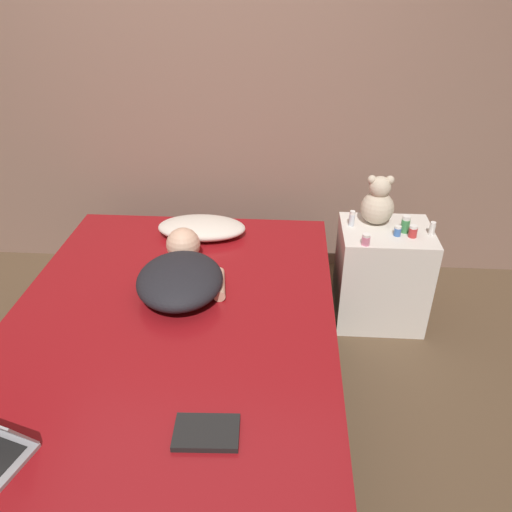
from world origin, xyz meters
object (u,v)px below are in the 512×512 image
at_px(bottle_clear, 352,218).
at_px(bottle_green, 405,224).
at_px(person_lying, 181,274).
at_px(teddy_bear, 378,203).
at_px(book, 207,432).
at_px(pillow, 202,228).
at_px(bottle_red, 413,231).
at_px(bottle_white, 432,228).
at_px(bottle_blue, 398,231).
at_px(bottle_pink, 366,240).

bearing_deg(bottle_clear, bottle_green, -11.63).
bearing_deg(person_lying, teddy_bear, 19.85).
bearing_deg(teddy_bear, bottle_green, -35.64).
relative_size(teddy_bear, book, 1.22).
xyz_separation_m(pillow, bottle_red, (1.22, -0.18, 0.11)).
relative_size(bottle_white, bottle_green, 0.76).
distance_m(bottle_clear, bottle_blue, 0.27).
relative_size(bottle_blue, book, 0.25).
xyz_separation_m(bottle_clear, bottle_green, (0.29, -0.06, 0.00)).
bearing_deg(pillow, bottle_pink, -16.66).
height_order(bottle_green, bottle_red, bottle_green).
height_order(person_lying, bottle_red, bottle_red).
bearing_deg(bottle_white, bottle_blue, -172.31).
height_order(bottle_pink, book, bottle_pink).
distance_m(pillow, bottle_green, 1.19).
relative_size(pillow, book, 2.22).
xyz_separation_m(bottle_clear, bottle_red, (0.33, -0.12, -0.01)).
bearing_deg(bottle_green, bottle_clear, 168.37).
distance_m(pillow, book, 1.50).
bearing_deg(bottle_pink, book, -120.04).
relative_size(teddy_bear, bottle_pink, 4.58).
bearing_deg(bottle_green, teddy_bear, 144.36).
relative_size(bottle_white, bottle_pink, 1.19).
relative_size(teddy_bear, bottle_red, 4.22).
height_order(person_lying, bottle_clear, bottle_clear).
distance_m(person_lying, bottle_red, 1.29).
bearing_deg(bottle_white, person_lying, -162.38).
bearing_deg(bottle_green, bottle_white, -7.78).
distance_m(teddy_bear, book, 1.68).
xyz_separation_m(person_lying, bottle_white, (1.34, 0.43, 0.08)).
height_order(person_lying, bottle_pink, bottle_pink).
height_order(teddy_bear, bottle_green, teddy_bear).
distance_m(bottle_clear, bottle_red, 0.35).
bearing_deg(pillow, bottle_green, -5.81).
bearing_deg(bottle_clear, bottle_blue, -23.56).
bearing_deg(bottle_white, bottle_green, 172.22).
height_order(pillow, bottle_clear, bottle_clear).
xyz_separation_m(teddy_bear, bottle_pink, (-0.09, -0.27, -0.10)).
height_order(bottle_blue, book, bottle_blue).
distance_m(person_lying, teddy_bear, 1.20).
xyz_separation_m(bottle_green, book, (-0.93, -1.36, -0.17)).
height_order(pillow, bottle_pink, bottle_pink).
relative_size(pillow, bottle_clear, 5.81).
height_order(bottle_blue, bottle_red, bottle_red).
xyz_separation_m(pillow, bottle_clear, (0.89, -0.06, 0.12)).
xyz_separation_m(bottle_clear, bottle_pink, (0.05, -0.22, -0.01)).
height_order(bottle_white, bottle_pink, bottle_white).
height_order(person_lying, book, person_lying).
bearing_deg(person_lying, bottle_red, 9.68).
bearing_deg(book, bottle_green, 55.62).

